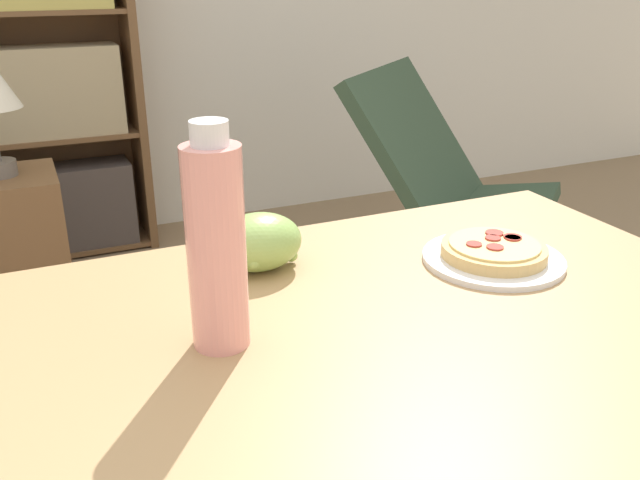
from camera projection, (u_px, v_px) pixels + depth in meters
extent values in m
cube|color=tan|center=(418.00, 346.00, 0.92)|extent=(1.11, 0.88, 0.03)
cylinder|color=tan|center=(504.00, 366.00, 1.58)|extent=(0.06, 0.06, 0.74)
cylinder|color=white|center=(493.00, 259.00, 1.14)|extent=(0.24, 0.24, 0.01)
cylinder|color=#DBB26B|center=(494.00, 251.00, 1.13)|extent=(0.17, 0.17, 0.02)
cylinder|color=#EACC7A|center=(494.00, 244.00, 1.12)|extent=(0.15, 0.15, 0.00)
cylinder|color=#A83328|center=(513.00, 238.00, 1.14)|extent=(0.03, 0.03, 0.00)
cylinder|color=#A83328|center=(513.00, 237.00, 1.14)|extent=(0.03, 0.03, 0.00)
cylinder|color=#A83328|center=(495.00, 247.00, 1.10)|extent=(0.03, 0.03, 0.00)
cylinder|color=#A83328|center=(493.00, 238.00, 1.14)|extent=(0.03, 0.03, 0.00)
cylinder|color=#A83328|center=(494.00, 233.00, 1.16)|extent=(0.03, 0.03, 0.00)
cylinder|color=#A83328|center=(474.00, 244.00, 1.12)|extent=(0.03, 0.03, 0.00)
ellipsoid|color=#93BC5B|center=(258.00, 242.00, 1.09)|extent=(0.14, 0.11, 0.09)
sphere|color=#93BC5B|center=(291.00, 255.00, 1.13)|extent=(0.02, 0.02, 0.02)
sphere|color=#93BC5B|center=(248.00, 256.00, 1.09)|extent=(0.03, 0.03, 0.03)
sphere|color=#93BC5B|center=(217.00, 250.00, 1.08)|extent=(0.03, 0.03, 0.03)
sphere|color=#93BC5B|center=(254.00, 263.00, 1.06)|extent=(0.02, 0.02, 0.02)
sphere|color=#93BC5B|center=(279.00, 253.00, 1.09)|extent=(0.02, 0.02, 0.02)
sphere|color=#93BC5B|center=(258.00, 243.00, 1.07)|extent=(0.03, 0.03, 0.03)
cylinder|color=pink|center=(216.00, 250.00, 0.84)|extent=(0.08, 0.08, 0.27)
cylinder|color=white|center=(209.00, 133.00, 0.79)|extent=(0.05, 0.05, 0.03)
cube|color=black|center=(464.00, 283.00, 2.72)|extent=(0.84, 0.83, 0.10)
cube|color=#334733|center=(480.00, 216.00, 2.55)|extent=(0.85, 0.83, 0.14)
cube|color=#334733|center=(417.00, 143.00, 2.60)|extent=(0.79, 0.76, 0.55)
cube|color=brown|center=(132.00, 71.00, 3.01)|extent=(0.04, 0.30, 1.60)
cube|color=brown|center=(46.00, 71.00, 3.00)|extent=(0.74, 0.01, 1.60)
cube|color=brown|center=(73.00, 245.00, 3.17)|extent=(0.67, 0.29, 0.02)
cube|color=#4C423D|center=(68.00, 206.00, 3.08)|extent=(0.58, 0.21, 0.37)
cube|color=brown|center=(57.00, 136.00, 2.98)|extent=(0.67, 0.29, 0.02)
cube|color=tan|center=(50.00, 91.00, 2.88)|extent=(0.58, 0.21, 0.37)
cube|color=brown|center=(38.00, 11.00, 2.78)|extent=(0.67, 0.29, 0.02)
cube|color=brown|center=(16.00, 259.00, 2.32)|extent=(0.34, 0.34, 0.60)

